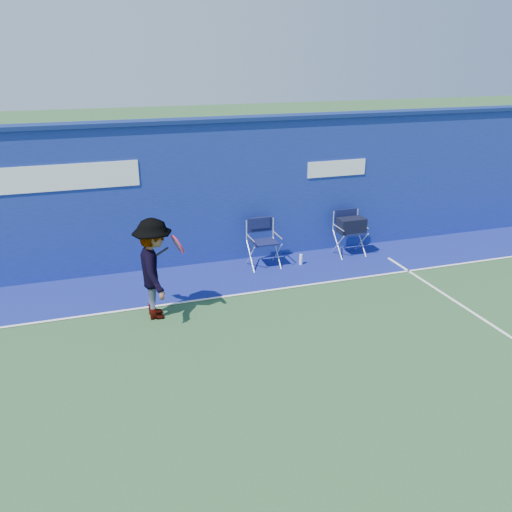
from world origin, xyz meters
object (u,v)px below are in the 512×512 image
object	(u,v)px
directors_chair_left	(264,251)
water_bottle	(301,260)
directors_chair_right	(350,237)
tennis_player	(155,269)

from	to	relation	value
directors_chair_left	water_bottle	size ratio (longest dim) A/B	4.36
directors_chair_right	water_bottle	bearing A→B (deg)	-169.77
tennis_player	directors_chair_right	bearing A→B (deg)	19.97
water_bottle	tennis_player	bearing A→B (deg)	-156.54
directors_chair_left	water_bottle	world-z (taller)	directors_chair_left
directors_chair_left	directors_chair_right	size ratio (longest dim) A/B	1.02
directors_chair_right	tennis_player	distance (m)	4.92
directors_chair_left	tennis_player	world-z (taller)	tennis_player
directors_chair_right	tennis_player	bearing A→B (deg)	-160.03
directors_chair_right	tennis_player	size ratio (longest dim) A/B	0.57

